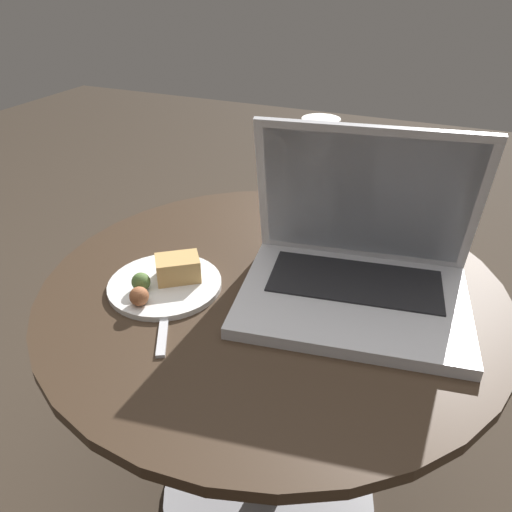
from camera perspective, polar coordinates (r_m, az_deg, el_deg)
ground_plane at (r=1.18m, az=1.38°, el=-25.57°), size 6.00×6.00×0.00m
table at (r=0.88m, az=1.70°, el=-11.47°), size 0.72×0.72×0.54m
laptop at (r=0.74m, az=11.46°, el=-0.99°), size 0.36×0.29×0.25m
beer_glass at (r=0.89m, az=7.00°, el=8.82°), size 0.06×0.06×0.21m
snack_plate at (r=0.78m, az=-10.25°, el=-2.79°), size 0.17×0.17×0.05m
fork at (r=0.74m, az=-10.26°, el=-5.66°), size 0.10×0.17×0.00m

